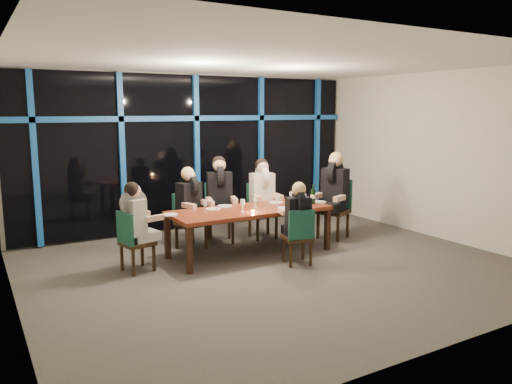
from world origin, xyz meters
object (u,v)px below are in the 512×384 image
diner_end_left (136,213)px  diner_end_right (334,183)px  chair_near_mid (299,234)px  dining_table (250,213)px  diner_near_mid (298,211)px  chair_far_mid (219,209)px  diner_far_mid (220,187)px  chair_far_right (261,207)px  water_pitcher (303,200)px  chair_end_left (132,239)px  chair_far_left (188,217)px  chair_end_right (336,205)px  wine_bottle (313,196)px  diner_far_left (190,196)px  diner_far_right (263,187)px

diner_end_left → diner_end_right: bearing=-101.6°
chair_near_mid → diner_end_left: (-2.19, 0.94, 0.38)m
dining_table → diner_near_mid: 0.91m
chair_far_mid → diner_far_mid: bearing=-90.0°
chair_far_right → water_pitcher: size_ratio=4.79×
dining_table → chair_end_left: 1.93m
chair_near_mid → diner_far_mid: size_ratio=0.85×
chair_far_left → water_pitcher: bearing=-52.7°
dining_table → chair_end_left: size_ratio=2.90×
dining_table → diner_end_right: diner_end_right is taller
chair_end_right → diner_end_right: 0.43m
chair_end_left → diner_far_mid: size_ratio=0.89×
chair_end_right → diner_far_mid: diner_far_mid is taller
chair_far_right → chair_far_mid: bearing=177.7°
diner_end_left → wine_bottle: size_ratio=2.58×
chair_far_mid → water_pitcher: 1.58m
chair_far_right → chair_end_left: (-2.64, -0.82, -0.05)m
diner_far_left → chair_far_mid: bearing=1.3°
chair_end_left → diner_far_mid: diner_far_mid is taller
chair_far_right → diner_far_right: 0.40m
diner_far_mid → diner_end_right: bearing=-4.6°
chair_far_left → diner_end_left: 1.41m
diner_far_left → water_pitcher: diner_far_left is taller
chair_far_mid → chair_end_right: chair_end_right is taller
diner_end_left → wine_bottle: diner_end_left is taller
diner_end_right → water_pitcher: 1.05m
chair_far_mid → chair_far_right: (0.79, -0.13, -0.03)m
diner_end_left → diner_near_mid: bearing=-124.3°
dining_table → diner_far_left: diner_far_left is taller
dining_table → chair_end_right: (1.89, 0.15, -0.08)m
chair_end_left → diner_far_mid: (1.82, 0.87, 0.49)m
diner_far_left → chair_end_left: bearing=-165.9°
chair_far_right → water_pitcher: 1.17m
chair_far_mid → chair_near_mid: size_ratio=1.21×
diner_near_mid → diner_far_left: bearing=-42.3°
chair_near_mid → water_pitcher: size_ratio=4.16×
chair_end_left → chair_far_mid: bearing=-75.4°
chair_end_right → water_pitcher: chair_end_right is taller
diner_far_right → water_pitcher: 1.06m
chair_end_left → diner_end_left: bearing=-90.0°
diner_far_mid → diner_far_right: 0.82m
chair_end_right → diner_far_right: bearing=-142.2°
chair_end_right → wine_bottle: bearing=-92.0°
chair_far_left → wine_bottle: 2.15m
diner_end_left → chair_near_mid: bearing=-126.0°
chair_near_mid → water_pitcher: water_pitcher is taller
diner_end_right → wine_bottle: size_ratio=3.08×
chair_far_left → chair_far_right: (1.45, 0.01, 0.03)m
dining_table → chair_near_mid: size_ratio=3.01×
chair_end_right → diner_near_mid: diner_near_mid is taller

